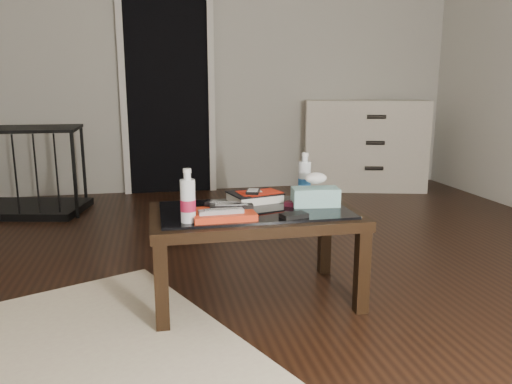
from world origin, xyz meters
TOP-DOWN VIEW (x-y plane):
  - ground at (0.00, 0.00)m, footprint 5.00×5.00m
  - doorway at (-0.40, 2.47)m, footprint 0.90×0.08m
  - coffee_table at (-0.09, -0.21)m, footprint 1.00×0.60m
  - dresser at (1.55, 2.23)m, footprint 1.29×0.80m
  - pet_crate at (-1.61, 1.86)m, footprint 1.01×0.78m
  - magazines at (-0.26, -0.34)m, footprint 0.29×0.22m
  - remote_silver at (-0.28, -0.38)m, footprint 0.20×0.06m
  - remote_black_front at (-0.22, -0.30)m, footprint 0.20×0.06m
  - remote_black_back at (-0.24, -0.26)m, footprint 0.20×0.14m
  - textbook at (-0.06, -0.05)m, footprint 0.29×0.26m
  - dvd_mailers at (-0.05, -0.06)m, footprint 0.21×0.17m
  - ipod at (-0.07, -0.09)m, footprint 0.09×0.12m
  - flip_phone at (0.11, -0.20)m, footprint 0.10×0.09m
  - wallet at (0.05, -0.41)m, footprint 0.13×0.10m
  - water_bottle_left at (-0.42, -0.38)m, footprint 0.08×0.08m
  - water_bottle_right at (0.23, 0.00)m, footprint 0.08×0.08m
  - tissue_box at (0.22, -0.21)m, footprint 0.24×0.14m

SIDE VIEW (x-z plane):
  - ground at x=0.00m, z-range 0.00..0.00m
  - pet_crate at x=-1.61m, z-range -0.12..0.59m
  - coffee_table at x=-0.09m, z-range 0.17..0.63m
  - dresser at x=1.55m, z-range 0.00..0.90m
  - wallet at x=0.05m, z-range 0.46..0.48m
  - flip_phone at x=0.11m, z-range 0.46..0.48m
  - magazines at x=-0.26m, z-range 0.46..0.49m
  - textbook at x=-0.06m, z-range 0.46..0.51m
  - remote_silver at x=-0.28m, z-range 0.49..0.51m
  - remote_black_front at x=-0.22m, z-range 0.49..0.51m
  - remote_black_back at x=-0.24m, z-range 0.49..0.51m
  - tissue_box at x=0.22m, z-range 0.46..0.55m
  - dvd_mailers at x=-0.05m, z-range 0.51..0.51m
  - ipod at x=-0.07m, z-range 0.51..0.53m
  - water_bottle_left at x=-0.42m, z-range 0.46..0.70m
  - water_bottle_right at x=0.23m, z-range 0.46..0.70m
  - doorway at x=-0.40m, z-range -0.01..2.06m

